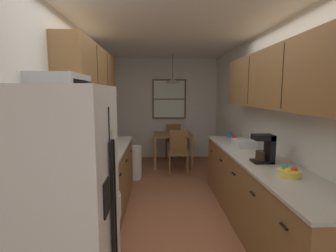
{
  "coord_description": "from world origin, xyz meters",
  "views": [
    {
      "loc": [
        -0.25,
        -2.88,
        1.68
      ],
      "look_at": [
        -0.06,
        1.26,
        1.13
      ],
      "focal_mm": 26.93,
      "sensor_mm": 36.0,
      "label": 1
    }
  ],
  "objects_px": {
    "dining_chair_near": "(178,150)",
    "dining_chair_far": "(173,139)",
    "storage_canister": "(91,153)",
    "mug_spare": "(229,134)",
    "stove_range": "(81,218)",
    "trash_bin": "(134,162)",
    "refrigerator": "(57,213)",
    "dining_table": "(172,139)",
    "fruit_bowl": "(289,172)",
    "coffee_maker": "(265,148)",
    "microwave_over_range": "(62,91)",
    "mug_by_coffeemaker": "(233,138)",
    "dish_rack": "(244,143)"
  },
  "relations": [
    {
      "from": "dining_table",
      "to": "dining_chair_far",
      "type": "distance_m",
      "value": 0.64
    },
    {
      "from": "coffee_maker",
      "to": "fruit_bowl",
      "type": "bearing_deg",
      "value": -86.89
    },
    {
      "from": "fruit_bowl",
      "to": "dish_rack",
      "type": "height_order",
      "value": "dish_rack"
    },
    {
      "from": "dining_chair_far",
      "to": "storage_canister",
      "type": "xyz_separation_m",
      "value": [
        -1.17,
        -3.56,
        0.5
      ]
    },
    {
      "from": "dining_chair_near",
      "to": "coffee_maker",
      "type": "distance_m",
      "value": 2.61
    },
    {
      "from": "storage_canister",
      "to": "mug_by_coffeemaker",
      "type": "distance_m",
      "value": 2.36
    },
    {
      "from": "storage_canister",
      "to": "mug_by_coffeemaker",
      "type": "xyz_separation_m",
      "value": [
        2.02,
        1.21,
        -0.05
      ]
    },
    {
      "from": "dining_table",
      "to": "fruit_bowl",
      "type": "bearing_deg",
      "value": -76.06
    },
    {
      "from": "dining_chair_far",
      "to": "mug_by_coffeemaker",
      "type": "height_order",
      "value": "mug_by_coffeemaker"
    },
    {
      "from": "dining_table",
      "to": "dining_chair_far",
      "type": "bearing_deg",
      "value": 85.06
    },
    {
      "from": "dining_chair_far",
      "to": "storage_canister",
      "type": "height_order",
      "value": "storage_canister"
    },
    {
      "from": "microwave_over_range",
      "to": "dining_chair_near",
      "type": "relative_size",
      "value": 0.69
    },
    {
      "from": "trash_bin",
      "to": "fruit_bowl",
      "type": "height_order",
      "value": "fruit_bowl"
    },
    {
      "from": "coffee_maker",
      "to": "mug_spare",
      "type": "distance_m",
      "value": 1.63
    },
    {
      "from": "dining_table",
      "to": "dining_chair_far",
      "type": "relative_size",
      "value": 0.97
    },
    {
      "from": "microwave_over_range",
      "to": "dining_table",
      "type": "distance_m",
      "value": 3.8
    },
    {
      "from": "storage_canister",
      "to": "mug_spare",
      "type": "height_order",
      "value": "storage_canister"
    },
    {
      "from": "refrigerator",
      "to": "dining_chair_near",
      "type": "height_order",
      "value": "refrigerator"
    },
    {
      "from": "microwave_over_range",
      "to": "storage_canister",
      "type": "height_order",
      "value": "microwave_over_range"
    },
    {
      "from": "dining_table",
      "to": "trash_bin",
      "type": "height_order",
      "value": "dining_table"
    },
    {
      "from": "refrigerator",
      "to": "mug_by_coffeemaker",
      "type": "bearing_deg",
      "value": 50.79
    },
    {
      "from": "dining_chair_far",
      "to": "trash_bin",
      "type": "distance_m",
      "value": 1.8
    },
    {
      "from": "stove_range",
      "to": "trash_bin",
      "type": "xyz_separation_m",
      "value": [
        0.29,
        2.49,
        -0.15
      ]
    },
    {
      "from": "refrigerator",
      "to": "dining_chair_near",
      "type": "relative_size",
      "value": 1.92
    },
    {
      "from": "dining_chair_near",
      "to": "coffee_maker",
      "type": "xyz_separation_m",
      "value": [
        0.76,
        -2.43,
        0.57
      ]
    },
    {
      "from": "trash_bin",
      "to": "mug_spare",
      "type": "xyz_separation_m",
      "value": [
        1.74,
        -0.5,
        0.63
      ]
    },
    {
      "from": "microwave_over_range",
      "to": "mug_spare",
      "type": "bearing_deg",
      "value": 42.92
    },
    {
      "from": "dining_chair_near",
      "to": "dining_chair_far",
      "type": "xyz_separation_m",
      "value": [
        -0.03,
        1.25,
        0.0
      ]
    },
    {
      "from": "refrigerator",
      "to": "fruit_bowl",
      "type": "bearing_deg",
      "value": 16.72
    },
    {
      "from": "microwave_over_range",
      "to": "fruit_bowl",
      "type": "relative_size",
      "value": 2.99
    },
    {
      "from": "refrigerator",
      "to": "dining_chair_near",
      "type": "distance_m",
      "value": 3.69
    },
    {
      "from": "stove_range",
      "to": "trash_bin",
      "type": "height_order",
      "value": "stove_range"
    },
    {
      "from": "stove_range",
      "to": "coffee_maker",
      "type": "height_order",
      "value": "coffee_maker"
    },
    {
      "from": "dining_table",
      "to": "dining_chair_far",
      "type": "xyz_separation_m",
      "value": [
        0.05,
        0.63,
        -0.12
      ]
    },
    {
      "from": "mug_by_coffeemaker",
      "to": "fruit_bowl",
      "type": "relative_size",
      "value": 0.53
    },
    {
      "from": "trash_bin",
      "to": "fruit_bowl",
      "type": "distance_m",
      "value": 3.17
    },
    {
      "from": "dining_chair_far",
      "to": "dish_rack",
      "type": "xyz_separation_m",
      "value": [
        0.85,
        -2.84,
        0.45
      ]
    },
    {
      "from": "coffee_maker",
      "to": "mug_by_coffeemaker",
      "type": "relative_size",
      "value": 2.92
    },
    {
      "from": "mug_spare",
      "to": "fruit_bowl",
      "type": "relative_size",
      "value": 0.6
    },
    {
      "from": "dining_chair_far",
      "to": "coffee_maker",
      "type": "height_order",
      "value": "coffee_maker"
    },
    {
      "from": "microwave_over_range",
      "to": "storage_canister",
      "type": "xyz_separation_m",
      "value": [
        0.11,
        0.5,
        -0.7
      ]
    },
    {
      "from": "storage_canister",
      "to": "mug_spare",
      "type": "relative_size",
      "value": 1.57
    },
    {
      "from": "stove_range",
      "to": "dining_chair_far",
      "type": "distance_m",
      "value": 4.22
    },
    {
      "from": "stove_range",
      "to": "storage_canister",
      "type": "xyz_separation_m",
      "value": [
        -0.01,
        0.5,
        0.53
      ]
    },
    {
      "from": "dining_table",
      "to": "coffee_maker",
      "type": "relative_size",
      "value": 2.73
    },
    {
      "from": "trash_bin",
      "to": "storage_canister",
      "type": "bearing_deg",
      "value": -98.54
    },
    {
      "from": "dining_table",
      "to": "dish_rack",
      "type": "distance_m",
      "value": 2.41
    },
    {
      "from": "mug_by_coffeemaker",
      "to": "trash_bin",
      "type": "bearing_deg",
      "value": 155.49
    },
    {
      "from": "refrigerator",
      "to": "dining_chair_far",
      "type": "distance_m",
      "value": 4.88
    },
    {
      "from": "trash_bin",
      "to": "dining_table",
      "type": "bearing_deg",
      "value": 48.72
    }
  ]
}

